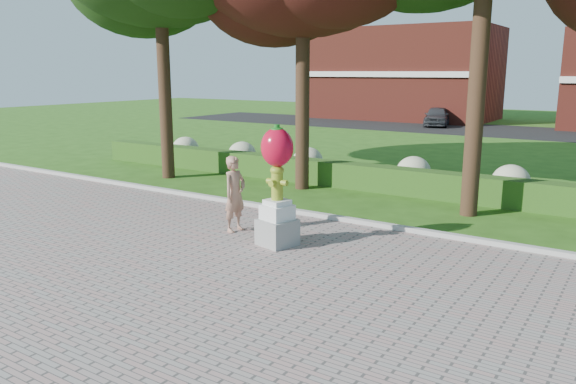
# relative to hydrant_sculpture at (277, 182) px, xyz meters

# --- Properties ---
(ground) EXTENTS (100.00, 100.00, 0.00)m
(ground) POSITION_rel_hydrant_sculpture_xyz_m (-0.81, -0.47, -1.42)
(ground) COLOR #295214
(ground) RESTS_ON ground
(walkway) EXTENTS (40.00, 14.00, 0.04)m
(walkway) POSITION_rel_hydrant_sculpture_xyz_m (-0.81, -4.47, -1.40)
(walkway) COLOR gray
(walkway) RESTS_ON ground
(curb) EXTENTS (40.00, 0.18, 0.15)m
(curb) POSITION_rel_hydrant_sculpture_xyz_m (-0.81, 2.53, -1.34)
(curb) COLOR #ADADA5
(curb) RESTS_ON ground
(lawn_hedge) EXTENTS (24.00, 0.70, 0.80)m
(lawn_hedge) POSITION_rel_hydrant_sculpture_xyz_m (-0.81, 6.53, -1.02)
(lawn_hedge) COLOR #214714
(lawn_hedge) RESTS_ON ground
(hydrangea_row) EXTENTS (20.10, 1.10, 0.99)m
(hydrangea_row) POSITION_rel_hydrant_sculpture_xyz_m (-0.24, 7.53, -0.87)
(hydrangea_row) COLOR #A5AC83
(hydrangea_row) RESTS_ON ground
(street) EXTENTS (50.00, 8.00, 0.02)m
(street) POSITION_rel_hydrant_sculpture_xyz_m (-0.81, 27.53, -1.41)
(street) COLOR black
(street) RESTS_ON ground
(building_left) EXTENTS (14.00, 8.00, 7.00)m
(building_left) POSITION_rel_hydrant_sculpture_xyz_m (-10.81, 33.53, 2.08)
(building_left) COLOR maroon
(building_left) RESTS_ON ground
(hydrant_sculpture) EXTENTS (0.86, 0.86, 2.60)m
(hydrant_sculpture) POSITION_rel_hydrant_sculpture_xyz_m (0.00, 0.00, 0.00)
(hydrant_sculpture) COLOR gray
(hydrant_sculpture) RESTS_ON walkway
(woman) EXTENTS (0.46, 0.67, 1.78)m
(woman) POSITION_rel_hydrant_sculpture_xyz_m (-1.44, 0.35, -0.49)
(woman) COLOR tan
(woman) RESTS_ON walkway
(parked_car) EXTENTS (2.50, 4.19, 1.33)m
(parked_car) POSITION_rel_hydrant_sculpture_xyz_m (-6.14, 28.44, -0.73)
(parked_car) COLOR #393C40
(parked_car) RESTS_ON street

